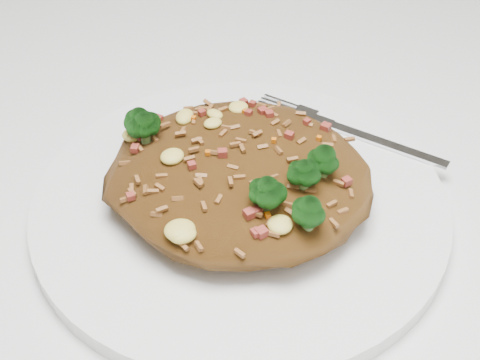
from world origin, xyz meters
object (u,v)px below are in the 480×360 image
dining_table (204,246)px  plate (240,203)px  fork (357,134)px  fried_rice (240,168)px

dining_table → plate: size_ratio=4.09×
plate → fork: (0.07, 0.09, 0.01)m
dining_table → fried_rice: 0.14m
plate → fried_rice: 0.03m
fried_rice → fork: size_ratio=1.16×
dining_table → plate: 0.11m
fork → fried_rice: bearing=-111.0°
plate → dining_table: bearing=134.9°
dining_table → fork: (0.12, 0.05, 0.11)m
dining_table → fork: bearing=22.1°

